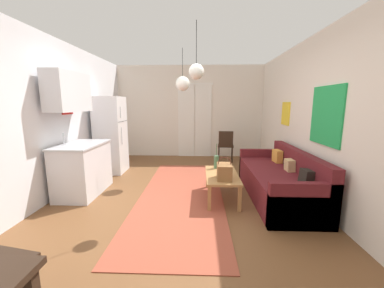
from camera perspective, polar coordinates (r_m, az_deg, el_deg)
ground_plane at (r=3.68m, az=-3.11°, el=-16.14°), size 4.82×7.65×0.10m
wall_back at (r=6.87m, az=-0.46°, el=7.93°), size 4.42×0.13×2.66m
wall_right at (r=3.78m, az=31.45°, el=4.88°), size 0.12×7.25×2.66m
wall_left at (r=4.12m, az=-34.90°, el=4.86°), size 0.12×7.25×2.66m
area_rug at (r=4.10m, az=-2.63°, el=-12.48°), size 1.40×3.78×0.01m
couch at (r=4.21m, az=21.15°, el=-8.64°), size 0.87×2.18×0.80m
coffee_table at (r=3.88m, az=7.41°, el=-8.16°), size 0.52×1.03×0.42m
bamboo_vase at (r=4.17m, az=6.04°, el=-4.44°), size 0.09×0.09×0.45m
handbag at (r=3.59m, az=8.02°, el=-6.77°), size 0.23×0.32×0.36m
refrigerator at (r=5.55m, az=-19.51°, el=2.10°), size 0.61×0.63×1.73m
kitchen_counter at (r=4.42m, az=-26.18°, el=-1.27°), size 0.63×1.08×2.08m
accent_chair at (r=6.29m, az=8.37°, el=-0.07°), size 0.46×0.44×0.85m
pendant_lamp_near at (r=3.28m, az=1.08°, el=17.55°), size 0.21×0.21×0.76m
pendant_lamp_far at (r=4.81m, az=-2.33°, el=14.77°), size 0.29×0.29×0.83m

